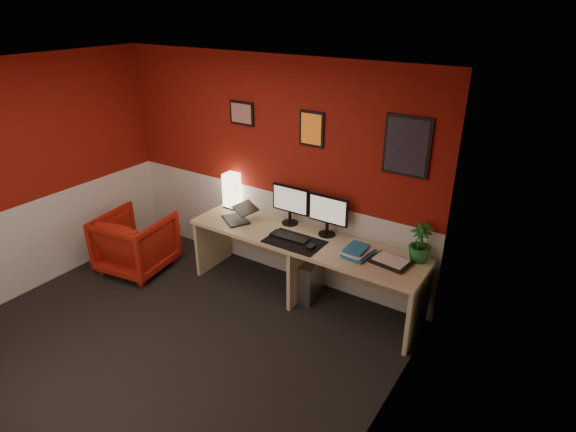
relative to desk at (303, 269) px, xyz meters
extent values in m
cube|color=black|center=(-0.66, -1.41, -0.36)|extent=(4.00, 3.50, 0.01)
cube|color=white|center=(-0.66, -1.41, 2.13)|extent=(4.00, 3.50, 0.01)
cube|color=maroon|center=(-0.66, 0.34, 0.89)|extent=(4.00, 0.01, 2.50)
cube|color=maroon|center=(-2.66, -1.41, 0.89)|extent=(0.01, 3.50, 2.50)
cube|color=maroon|center=(1.34, -1.41, 0.89)|extent=(0.01, 3.50, 2.50)
cube|color=silver|center=(-0.66, 0.34, 0.14)|extent=(4.00, 0.01, 1.00)
cube|color=silver|center=(-2.66, -1.41, 0.14)|extent=(0.01, 3.50, 1.00)
cube|color=silver|center=(1.33, -1.41, 0.14)|extent=(0.01, 3.50, 1.00)
cube|color=#CFB884|center=(0.00, 0.00, 0.00)|extent=(2.60, 0.65, 0.73)
cube|color=#FFE5B2|center=(-1.13, 0.23, 0.56)|extent=(0.16, 0.16, 0.40)
cube|color=black|center=(-0.86, -0.04, 0.47)|extent=(0.40, 0.37, 0.22)
cube|color=black|center=(-0.31, 0.23, 0.66)|extent=(0.45, 0.06, 0.58)
cube|color=black|center=(0.16, 0.21, 0.66)|extent=(0.45, 0.06, 0.58)
cube|color=black|center=(-0.04, -0.12, 0.37)|extent=(0.60, 0.38, 0.01)
cube|color=black|center=(-0.13, -0.07, 0.38)|extent=(0.42, 0.15, 0.02)
cube|color=black|center=(0.18, -0.15, 0.39)|extent=(0.06, 0.10, 0.03)
imported|color=teal|center=(0.51, 0.01, 0.38)|extent=(0.27, 0.34, 0.03)
imported|color=silver|center=(0.52, 0.00, 0.40)|extent=(0.24, 0.30, 0.02)
imported|color=teal|center=(0.50, 0.00, 0.43)|extent=(0.20, 0.26, 0.02)
cube|color=black|center=(0.95, 0.02, 0.38)|extent=(0.38, 0.29, 0.03)
imported|color=#19591E|center=(1.15, 0.21, 0.56)|extent=(0.26, 0.26, 0.38)
cube|color=#99999E|center=(0.04, 0.07, -0.14)|extent=(0.27, 0.48, 0.45)
imported|color=red|center=(-1.99, -0.55, -0.01)|extent=(0.86, 0.88, 0.71)
cube|color=red|center=(-1.01, 0.33, 1.49)|extent=(0.32, 0.02, 0.26)
cube|color=orange|center=(-0.12, 0.33, 1.44)|extent=(0.28, 0.02, 0.36)
cube|color=black|center=(0.88, 0.33, 1.42)|extent=(0.44, 0.02, 0.56)
camera|label=1|loc=(2.23, -3.73, 2.64)|focal=29.44mm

